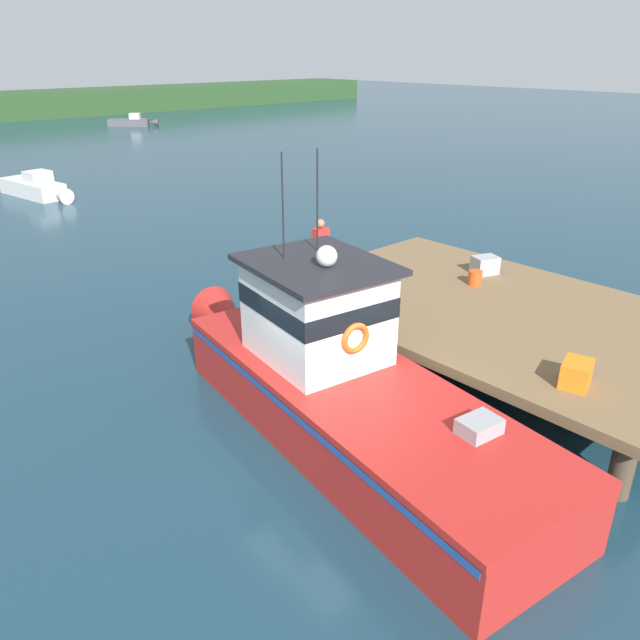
{
  "coord_description": "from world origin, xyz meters",
  "views": [
    {
      "loc": [
        -6.33,
        -6.61,
        6.32
      ],
      "look_at": [
        1.2,
        1.6,
        1.4
      ],
      "focal_mm": 34.46,
      "sensor_mm": 36.0,
      "label": 1
    }
  ],
  "objects": [
    {
      "name": "ground_plane",
      "position": [
        0.0,
        0.0,
        0.0
      ],
      "size": [
        200.0,
        200.0,
        0.0
      ],
      "primitive_type": "plane",
      "color": "#193847"
    },
    {
      "name": "dock",
      "position": [
        4.8,
        0.0,
        1.07
      ],
      "size": [
        6.0,
        9.0,
        1.2
      ],
      "color": "#4C3D2D",
      "rests_on": "ground"
    },
    {
      "name": "main_fishing_boat",
      "position": [
        0.28,
        0.16,
        1.01
      ],
      "size": [
        3.7,
        9.96,
        4.8
      ],
      "color": "red",
      "rests_on": "ground"
    },
    {
      "name": "crate_stack_near_edge",
      "position": [
        6.46,
        1.29,
        1.42
      ],
      "size": [
        0.72,
        0.63,
        0.44
      ],
      "primitive_type": "cube",
      "rotation": [
        0.0,
        0.0,
        -0.37
      ],
      "color": "#9E9EA3",
      "rests_on": "dock"
    },
    {
      "name": "crate_stack_mid_dock",
      "position": [
        2.82,
        -2.9,
        1.41
      ],
      "size": [
        0.7,
        0.59,
        0.43
      ],
      "primitive_type": "cube",
      "rotation": [
        0.0,
        0.0,
        0.28
      ],
      "color": "orange",
      "rests_on": "dock"
    },
    {
      "name": "bait_bucket",
      "position": [
        5.63,
        1.0,
        1.37
      ],
      "size": [
        0.32,
        0.32,
        0.34
      ],
      "primitive_type": "cylinder",
      "color": "#E04C19",
      "rests_on": "dock"
    },
    {
      "name": "deckhand_by_the_boat",
      "position": [
        2.81,
        3.35,
        2.06
      ],
      "size": [
        0.36,
        0.22,
        1.63
      ],
      "color": "#383842",
      "rests_on": "dock"
    },
    {
      "name": "moored_boat_near_channel",
      "position": [
        20.07,
        47.14,
        0.38
      ],
      "size": [
        3.97,
        3.38,
        1.11
      ],
      "color": "#4C4C51",
      "rests_on": "ground"
    },
    {
      "name": "moored_boat_outer_mooring",
      "position": [
        3.25,
        23.4,
        0.42
      ],
      "size": [
        1.85,
        4.95,
        1.24
      ],
      "color": "silver",
      "rests_on": "ground"
    }
  ]
}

